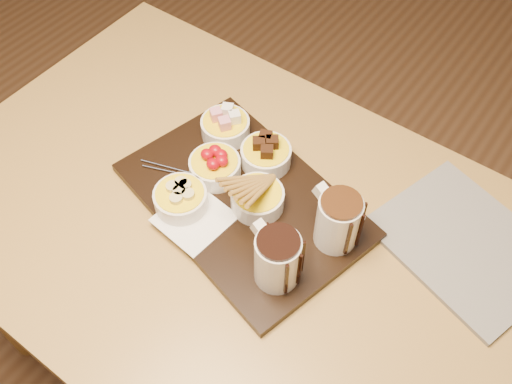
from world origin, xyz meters
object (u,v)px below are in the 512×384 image
Objects in this scene: serving_board at (243,201)px; pitcher_milk_chocolate at (338,222)px; pitcher_dark_chocolate at (277,260)px; bowl_strawberries at (215,168)px; newspaper at (465,244)px; dining_table at (234,245)px.

serving_board is 0.20m from pitcher_milk_chocolate.
serving_board is 0.19m from pitcher_dark_chocolate.
pitcher_dark_chocolate reaches higher than bowl_strawberries.
serving_board is at bearing -140.19° from newspaper.
dining_table is 11.32× the size of pitcher_milk_chocolate.
pitcher_milk_chocolate is at bearing 21.80° from serving_board.
serving_board is at bearing -10.47° from bowl_strawberries.
serving_board is 0.08m from bowl_strawberries.
serving_board is 1.53× the size of newspaper.
dining_table is 2.61× the size of serving_board.
dining_table is 11.32× the size of pitcher_dark_chocolate.
pitcher_milk_chocolate is (0.27, 0.01, 0.03)m from bowl_strawberries.
pitcher_milk_chocolate is at bearing 19.45° from dining_table.
bowl_strawberries is (-0.08, 0.01, 0.03)m from serving_board.
bowl_strawberries is (-0.08, 0.05, 0.14)m from dining_table.
pitcher_dark_chocolate is 1.00× the size of pitcher_milk_chocolate.
dining_table is at bearing -146.51° from pitcher_milk_chocolate.
pitcher_dark_chocolate is at bearing -22.66° from dining_table.
dining_table is at bearing -70.27° from serving_board.
serving_board is at bearing 160.02° from pitcher_dark_chocolate.
bowl_strawberries reaches higher than newspaper.
dining_table is at bearing 171.38° from pitcher_dark_chocolate.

